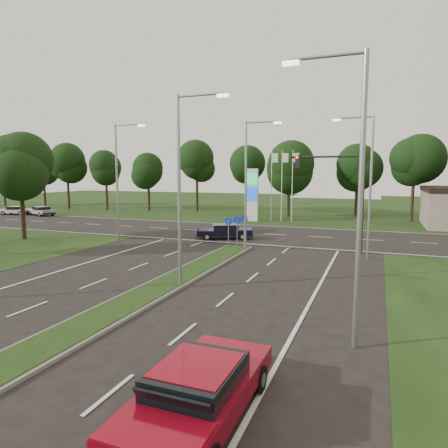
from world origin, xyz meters
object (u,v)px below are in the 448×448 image
(far_car_a, at_px, (41,211))
(far_car_b, at_px, (15,210))
(red_sedan, at_px, (199,389))
(navy_sedan, at_px, (225,231))

(far_car_a, xyz_separation_m, far_car_b, (-4.10, -0.37, -0.04))
(red_sedan, height_order, far_car_a, red_sedan)
(navy_sedan, relative_size, far_car_a, 1.09)
(far_car_b, bearing_deg, far_car_a, -96.41)
(red_sedan, bearing_deg, navy_sedan, 110.16)
(red_sedan, relative_size, far_car_a, 1.09)
(red_sedan, xyz_separation_m, far_car_b, (-41.54, 31.77, -0.12))
(navy_sedan, bearing_deg, far_car_b, 52.45)
(navy_sedan, xyz_separation_m, far_car_b, (-33.17, 8.48, -0.07))
(navy_sedan, relative_size, far_car_b, 1.18)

